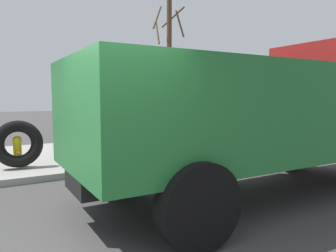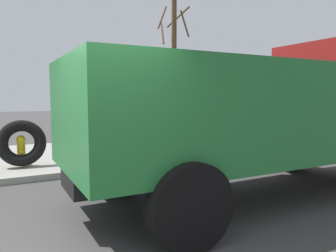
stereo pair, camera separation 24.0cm
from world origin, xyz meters
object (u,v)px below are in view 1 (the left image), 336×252
Objects in this scene: stop_sign at (133,102)px; dump_truck_green at (269,110)px; bare_tree at (169,62)px; loose_tire at (18,144)px; fire_hydrant at (18,150)px.

stop_sign is 0.32× the size of dump_truck_green.
bare_tree is at bearing 42.53° from stop_sign.
loose_tire is at bearing 172.76° from stop_sign.
dump_truck_green is at bearing -45.80° from loose_tire.
dump_truck_green is (3.99, -4.10, 0.88)m from loose_tire.
bare_tree reaches higher than dump_truck_green.
stop_sign is at bearing 107.03° from dump_truck_green.
stop_sign is (2.84, -0.36, 0.97)m from loose_tire.
dump_truck_green is at bearing -102.12° from bare_tree.
bare_tree reaches higher than stop_sign.
loose_tire is at bearing -87.76° from fire_hydrant.
dump_truck_green is at bearing -46.63° from fire_hydrant.
loose_tire is (0.00, -0.13, 0.18)m from fire_hydrant.
loose_tire is 0.51× the size of stop_sign.
fire_hydrant is 0.14× the size of bare_tree.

